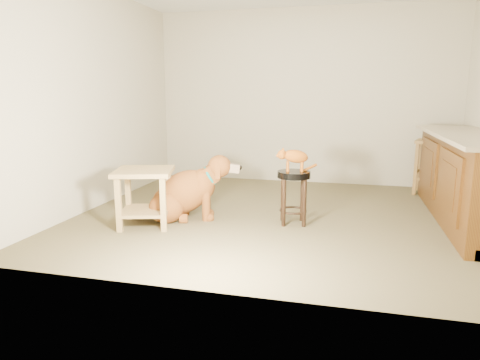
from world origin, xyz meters
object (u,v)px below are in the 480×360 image
(padded_stool, at_px, (294,187))
(wood_stool, at_px, (430,166))
(tabby_kitten, at_px, (293,157))
(side_table, at_px, (145,189))
(golden_retriever, at_px, (185,194))

(padded_stool, xyz_separation_m, wood_stool, (1.63, 1.83, -0.01))
(tabby_kitten, bearing_deg, side_table, -175.41)
(wood_stool, bearing_deg, side_table, -143.99)
(wood_stool, xyz_separation_m, tabby_kitten, (-1.64, -1.83, 0.33))
(padded_stool, bearing_deg, golden_retriever, -175.00)
(padded_stool, xyz_separation_m, golden_retriever, (-1.17, -0.10, -0.12))
(golden_retriever, bearing_deg, padded_stool, -12.45)
(golden_retriever, relative_size, tabby_kitten, 2.75)
(padded_stool, height_order, golden_retriever, golden_retriever)
(side_table, relative_size, tabby_kitten, 1.70)
(padded_stool, bearing_deg, tabby_kitten, -174.00)
(side_table, bearing_deg, padded_stool, 16.24)
(wood_stool, bearing_deg, tabby_kitten, -131.86)
(wood_stool, relative_size, side_table, 1.05)
(padded_stool, relative_size, side_table, 0.80)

